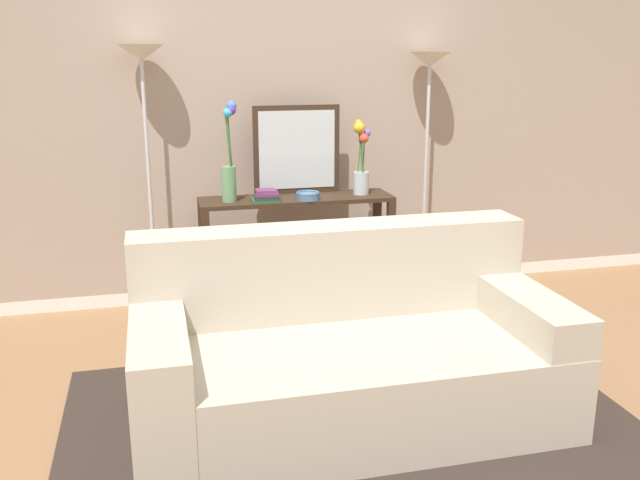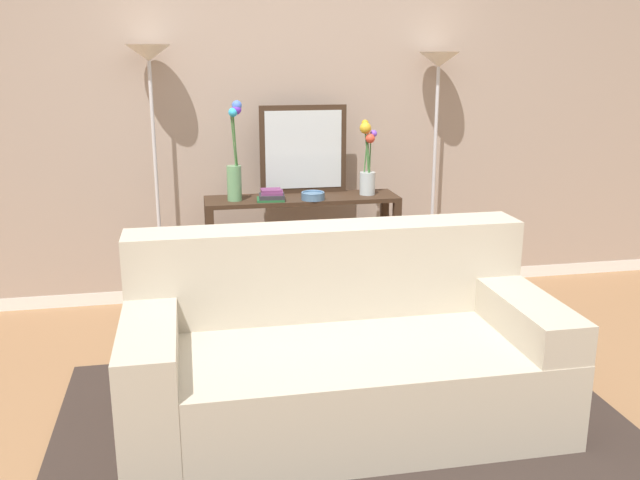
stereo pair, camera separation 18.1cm
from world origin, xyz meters
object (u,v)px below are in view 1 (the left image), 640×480
Objects in this scene: vase_short_flowers at (361,162)px; fruit_bowl at (308,196)px; book_stack at (266,196)px; floor_lamp_right at (428,106)px; book_row_under_console at (254,304)px; console_table at (297,233)px; floor_lamp_left at (144,106)px; couch at (347,356)px; vase_tall_flowers at (229,165)px; wall_mirror at (297,150)px.

vase_short_flowers reaches higher than fruit_bowl.
floor_lamp_right is at bearing 10.26° from book_stack.
floor_lamp_right is 1.82m from book_row_under_console.
floor_lamp_right is (0.97, 0.14, 0.81)m from console_table.
fruit_bowl is 0.35× the size of book_row_under_console.
floor_lamp_left is 1.48m from book_row_under_console.
fruit_bowl is (0.13, 1.38, 0.50)m from couch.
wall_mirror is at bearing 20.02° from vase_tall_flowers.
wall_mirror is 1.18× the size of vase_short_flowers.
console_table is 0.73× the size of floor_lamp_left.
wall_mirror is at bearing 94.87° from fruit_bowl.
wall_mirror is at bearing 159.86° from vase_short_flowers.
floor_lamp_left is at bearing 179.95° from wall_mirror.
vase_short_flowers reaches higher than console_table.
couch is 1.13× the size of floor_lamp_left.
book_row_under_console is (0.14, 0.03, -0.97)m from vase_tall_flowers.
console_table reaches higher than book_row_under_console.
vase_tall_flowers is at bearing 104.26° from couch.
book_stack is (-0.14, 1.40, 0.51)m from couch.
vase_short_flowers is at bearing 70.69° from couch.
console_table is 2.01× the size of vase_tall_flowers.
vase_tall_flowers is (0.50, -0.17, -0.36)m from floor_lamp_left.
couch is at bearing -81.13° from book_row_under_console.
fruit_bowl is at bearing -165.27° from floor_lamp_right.
fruit_bowl is at bearing -61.17° from console_table.
book_stack is at bearing -169.74° from floor_lamp_right.
console_table is 0.57m from book_row_under_console.
book_stack is (0.23, -0.04, -0.20)m from vase_tall_flowers.
book_stack reaches higher than fruit_bowl.
console_table is 0.65m from vase_tall_flowers.
console_table is at bearing 4.50° from vase_tall_flowers.
floor_lamp_right reaches higher than book_stack.
book_stack is at bearing -139.34° from wall_mirror.
vase_short_flowers is at bearing 13.13° from fruit_bowl.
floor_lamp_left is 3.52× the size of vase_short_flowers.
console_table is at bearing 178.63° from vase_short_flowers.
floor_lamp_left reaches higher than couch.
wall_mirror is 0.44m from vase_short_flowers.
vase_short_flowers is at bearing -6.19° from floor_lamp_left.
vase_short_flowers is 0.44m from fruit_bowl.
fruit_bowl is at bearing 84.67° from couch.
floor_lamp_left is (-0.94, 0.14, 0.84)m from console_table.
fruit_bowl reaches higher than console_table.
couch is 1.50m from book_stack.
book_row_under_console is at bearing 179.19° from vase_short_flowers.
book_row_under_console is at bearing 98.87° from couch.
book_row_under_console is (-0.23, 1.48, -0.25)m from couch.
book_row_under_console is (-0.75, 0.01, -0.95)m from vase_short_flowers.
console_table is 2.96× the size of book_row_under_console.
floor_lamp_right is at bearing 15.89° from vase_short_flowers.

